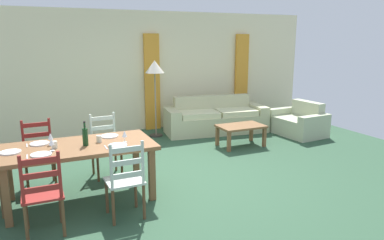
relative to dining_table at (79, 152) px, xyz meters
name	(u,v)px	position (x,y,z in m)	size (l,w,h in m)	color
ground_plane	(177,180)	(1.42, 0.15, -0.67)	(9.60, 9.60, 0.02)	#2B4C34
wall_far	(122,72)	(1.42, 3.45, 0.69)	(9.60, 0.16, 2.70)	#F3E6B5
curtain_panel_left	(152,82)	(2.09, 3.31, 0.44)	(0.35, 0.08, 2.20)	orange
curtain_panel_right	(241,78)	(4.49, 3.31, 0.44)	(0.35, 0.08, 2.20)	orange
dining_table	(79,152)	(0.00, 0.00, 0.00)	(1.90, 0.96, 0.75)	brown
dining_chair_near_left	(42,194)	(-0.48, -0.75, -0.19)	(0.42, 0.40, 0.96)	maroon
dining_chair_near_right	(125,180)	(0.42, -0.73, -0.19)	(0.43, 0.41, 0.96)	beige
dining_chair_far_left	(39,154)	(-0.47, 0.73, -0.19)	(0.43, 0.41, 0.96)	maroon
dining_chair_far_right	(105,145)	(0.48, 0.78, -0.19)	(0.44, 0.42, 0.96)	silver
dinner_plate_near_left	(41,155)	(-0.45, -0.25, 0.10)	(0.24, 0.24, 0.02)	white
fork_near_left	(27,157)	(-0.60, -0.25, 0.09)	(0.02, 0.17, 0.01)	silver
dinner_plate_near_right	(118,145)	(0.45, -0.25, 0.10)	(0.24, 0.24, 0.02)	white
fork_near_right	(106,147)	(0.30, -0.25, 0.09)	(0.02, 0.17, 0.01)	silver
dinner_plate_far_left	(40,144)	(-0.45, 0.25, 0.10)	(0.24, 0.24, 0.02)	white
fork_far_left	(27,145)	(-0.60, 0.25, 0.09)	(0.02, 0.17, 0.01)	silver
dinner_plate_far_right	(110,136)	(0.45, 0.25, 0.10)	(0.24, 0.24, 0.02)	white
fork_far_right	(99,138)	(0.30, 0.25, 0.09)	(0.02, 0.17, 0.01)	silver
dinner_plate_head_west	(10,152)	(-0.78, 0.00, 0.10)	(0.24, 0.24, 0.02)	white
wine_bottle	(85,137)	(0.09, -0.05, 0.20)	(0.07, 0.07, 0.32)	#143819
wine_glass_near_left	(51,142)	(-0.32, -0.12, 0.20)	(0.06, 0.06, 0.16)	white
wine_glass_near_right	(124,134)	(0.57, -0.12, 0.20)	(0.06, 0.06, 0.16)	white
wine_glass_far_left	(50,137)	(-0.32, 0.15, 0.20)	(0.06, 0.06, 0.16)	white
coffee_cup_primary	(99,139)	(0.27, 0.03, 0.13)	(0.07, 0.07, 0.09)	silver
coffee_cup_secondary	(54,145)	(-0.29, -0.01, 0.13)	(0.07, 0.07, 0.09)	silver
couch	(215,119)	(3.29, 2.47, -0.37)	(2.37, 1.11, 0.80)	#BFBF91
coffee_table	(241,128)	(3.22, 1.26, -0.31)	(0.90, 0.56, 0.42)	brown
armchair_upholstered	(299,123)	(4.90, 1.51, -0.41)	(0.89, 1.22, 0.72)	#B2BA96
standing_lamp	(155,71)	(1.94, 2.66, 0.75)	(0.40, 0.40, 1.64)	#332D28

